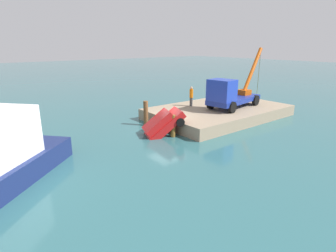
% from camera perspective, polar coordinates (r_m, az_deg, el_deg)
% --- Properties ---
extents(ground, '(200.00, 200.00, 0.00)m').
position_cam_1_polar(ground, '(23.15, -0.25, -0.59)').
color(ground, '#2D6066').
extents(dock, '(12.93, 8.10, 0.98)m').
position_cam_1_polar(dock, '(27.19, 10.27, 2.81)').
color(dock, gray).
rests_on(dock, ground).
extents(crane_truck, '(8.50, 3.29, 5.43)m').
position_cam_1_polar(crane_truck, '(26.47, 12.55, 6.39)').
color(crane_truck, navy).
rests_on(crane_truck, dock).
extents(dock_worker, '(0.34, 0.34, 1.88)m').
position_cam_1_polar(dock_worker, '(27.02, 4.76, 6.10)').
color(dock_worker, '#3F3F3F').
rests_on(dock_worker, dock).
extents(salvaged_car, '(4.10, 3.15, 3.11)m').
position_cam_1_polar(salvaged_car, '(21.42, -1.82, -0.26)').
color(salvaged_car, red).
rests_on(salvaged_car, ground).
extents(piling_near, '(0.40, 0.40, 2.13)m').
position_cam_1_polar(piling_near, '(23.94, -4.54, 2.58)').
color(piling_near, brown).
rests_on(piling_near, ground).
extents(piling_mid, '(0.38, 0.38, 1.69)m').
position_cam_1_polar(piling_mid, '(20.99, 0.99, 0.00)').
color(piling_mid, brown).
rests_on(piling_mid, ground).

